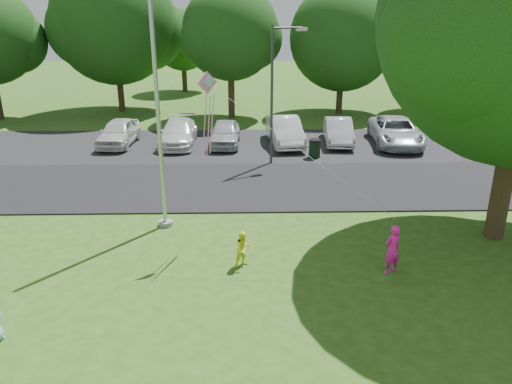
{
  "coord_description": "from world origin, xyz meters",
  "views": [
    {
      "loc": [
        -0.7,
        -11.04,
        7.26
      ],
      "look_at": [
        -0.35,
        4.0,
        1.6
      ],
      "focal_mm": 35.0,
      "sensor_mm": 36.0,
      "label": 1
    }
  ],
  "objects_px": {
    "kite": "(211,99)",
    "child_yellow": "(243,249)",
    "flagpole": "(158,107)",
    "street_lamp": "(277,83)",
    "woman": "(392,249)",
    "trash_can": "(315,149)"
  },
  "relations": [
    {
      "from": "kite",
      "to": "child_yellow",
      "type": "bearing_deg",
      "value": -92.34
    },
    {
      "from": "flagpole",
      "to": "kite",
      "type": "relative_size",
      "value": 1.8
    },
    {
      "from": "kite",
      "to": "street_lamp",
      "type": "bearing_deg",
      "value": 41.41
    },
    {
      "from": "street_lamp",
      "to": "kite",
      "type": "height_order",
      "value": "street_lamp"
    },
    {
      "from": "street_lamp",
      "to": "woman",
      "type": "height_order",
      "value": "street_lamp"
    },
    {
      "from": "flagpole",
      "to": "street_lamp",
      "type": "height_order",
      "value": "flagpole"
    },
    {
      "from": "trash_can",
      "to": "street_lamp",
      "type": "bearing_deg",
      "value": -159.73
    },
    {
      "from": "street_lamp",
      "to": "child_yellow",
      "type": "height_order",
      "value": "street_lamp"
    },
    {
      "from": "flagpole",
      "to": "kite",
      "type": "bearing_deg",
      "value": -37.83
    },
    {
      "from": "flagpole",
      "to": "woman",
      "type": "distance_m",
      "value": 8.5
    },
    {
      "from": "trash_can",
      "to": "kite",
      "type": "relative_size",
      "value": 0.18
    },
    {
      "from": "woman",
      "to": "child_yellow",
      "type": "xyz_separation_m",
      "value": [
        -4.24,
        0.47,
        -0.19
      ]
    },
    {
      "from": "woman",
      "to": "child_yellow",
      "type": "height_order",
      "value": "woman"
    },
    {
      "from": "flagpole",
      "to": "child_yellow",
      "type": "distance_m",
      "value": 5.41
    },
    {
      "from": "street_lamp",
      "to": "trash_can",
      "type": "bearing_deg",
      "value": -4.62
    },
    {
      "from": "kite",
      "to": "woman",
      "type": "bearing_deg",
      "value": -54.08
    },
    {
      "from": "flagpole",
      "to": "child_yellow",
      "type": "xyz_separation_m",
      "value": [
        2.73,
        -2.96,
        -3.61
      ]
    },
    {
      "from": "trash_can",
      "to": "kite",
      "type": "xyz_separation_m",
      "value": [
        -4.46,
        -9.42,
        4.17
      ]
    },
    {
      "from": "flagpole",
      "to": "street_lamp",
      "type": "relative_size",
      "value": 1.55
    },
    {
      "from": "flagpole",
      "to": "kite",
      "type": "height_order",
      "value": "flagpole"
    },
    {
      "from": "street_lamp",
      "to": "trash_can",
      "type": "distance_m",
      "value": 4.0
    },
    {
      "from": "trash_can",
      "to": "child_yellow",
      "type": "relative_size",
      "value": 0.88
    }
  ]
}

